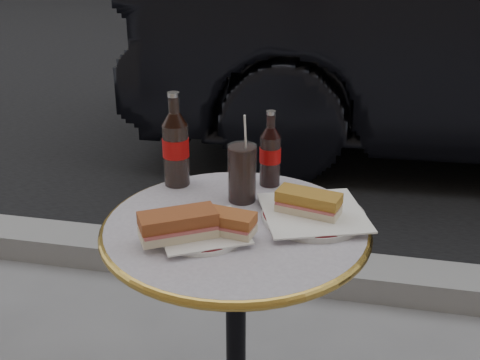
% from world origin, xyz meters
% --- Properties ---
extents(asphalt_road, '(40.00, 8.00, 0.00)m').
position_xyz_m(asphalt_road, '(0.00, 5.00, 0.00)').
color(asphalt_road, black).
rests_on(asphalt_road, ground).
extents(curb, '(40.00, 0.20, 0.12)m').
position_xyz_m(curb, '(0.00, 0.90, 0.05)').
color(curb, gray).
rests_on(curb, ground).
extents(bistro_table, '(0.62, 0.62, 0.73)m').
position_xyz_m(bistro_table, '(0.00, 0.00, 0.37)').
color(bistro_table, '#BAB2C4').
rests_on(bistro_table, ground).
extents(plate_left, '(0.25, 0.25, 0.01)m').
position_xyz_m(plate_left, '(-0.06, -0.07, 0.74)').
color(plate_left, white).
rests_on(plate_left, bistro_table).
extents(plate_right, '(0.28, 0.28, 0.01)m').
position_xyz_m(plate_right, '(0.17, 0.06, 0.74)').
color(plate_right, silver).
rests_on(plate_right, bistro_table).
extents(sandwich_left_a, '(0.18, 0.15, 0.06)m').
position_xyz_m(sandwich_left_a, '(-0.10, -0.11, 0.77)').
color(sandwich_left_a, brown).
rests_on(sandwich_left_a, plate_left).
extents(sandwich_left_b, '(0.14, 0.08, 0.05)m').
position_xyz_m(sandwich_left_b, '(-0.01, -0.07, 0.77)').
color(sandwich_left_b, '#A15529').
rests_on(sandwich_left_b, plate_left).
extents(sandwich_right, '(0.16, 0.10, 0.05)m').
position_xyz_m(sandwich_right, '(0.16, 0.06, 0.77)').
color(sandwich_right, '#AC782B').
rests_on(sandwich_right, plate_right).
extents(cola_bottle_left, '(0.08, 0.08, 0.25)m').
position_xyz_m(cola_bottle_left, '(-0.20, 0.18, 0.86)').
color(cola_bottle_left, black).
rests_on(cola_bottle_left, bistro_table).
extents(cola_bottle_right, '(0.07, 0.07, 0.20)m').
position_xyz_m(cola_bottle_right, '(0.04, 0.23, 0.83)').
color(cola_bottle_right, black).
rests_on(cola_bottle_right, bistro_table).
extents(cola_glass, '(0.08, 0.08, 0.15)m').
position_xyz_m(cola_glass, '(-0.01, 0.12, 0.81)').
color(cola_glass, black).
rests_on(cola_glass, bistro_table).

